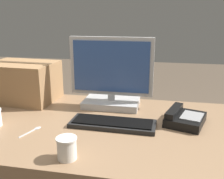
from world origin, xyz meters
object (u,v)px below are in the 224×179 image
object	(u,v)px
monitor	(111,79)
paper_cup_right	(67,148)
cardboard_box	(23,82)
spoon	(34,130)
desk_phone	(184,118)
keyboard	(113,123)

from	to	relation	value
monitor	paper_cup_right	distance (m)	0.64
monitor	cardboard_box	bearing A→B (deg)	179.06
paper_cup_right	spoon	distance (m)	0.33
desk_phone	spoon	xyz separation A→B (m)	(-0.73, -0.23, -0.03)
paper_cup_right	keyboard	bearing A→B (deg)	71.35
desk_phone	spoon	bearing A→B (deg)	-145.28
keyboard	paper_cup_right	size ratio (longest dim) A/B	4.81
monitor	keyboard	xyz separation A→B (m)	(0.07, -0.29, -0.16)
paper_cup_right	cardboard_box	bearing A→B (deg)	130.32
cardboard_box	keyboard	bearing A→B (deg)	-24.22
desk_phone	paper_cup_right	bearing A→B (deg)	-119.71
paper_cup_right	cardboard_box	xyz separation A→B (m)	(-0.54, 0.64, 0.08)
paper_cup_right	spoon	size ratio (longest dim) A/B	0.66
desk_phone	cardboard_box	world-z (taller)	cardboard_box
paper_cup_right	monitor	bearing A→B (deg)	85.42
monitor	desk_phone	world-z (taller)	monitor
desk_phone	paper_cup_right	size ratio (longest dim) A/B	2.85
spoon	paper_cup_right	bearing A→B (deg)	-112.61
monitor	spoon	size ratio (longest dim) A/B	3.59
paper_cup_right	spoon	xyz separation A→B (m)	(-0.25, 0.21, -0.04)
keyboard	monitor	bearing A→B (deg)	104.02
keyboard	paper_cup_right	xyz separation A→B (m)	(-0.12, -0.34, 0.03)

